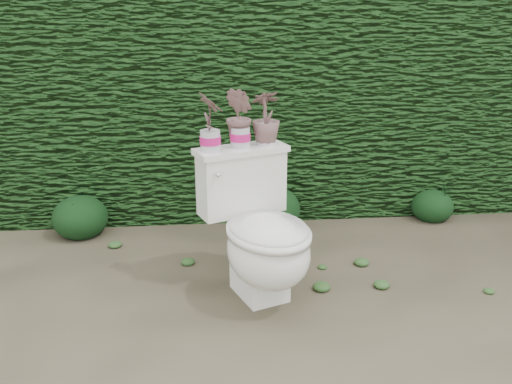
{
  "coord_description": "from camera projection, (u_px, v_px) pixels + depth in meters",
  "views": [
    {
      "loc": [
        -0.45,
        -2.68,
        1.55
      ],
      "look_at": [
        -0.18,
        0.18,
        0.55
      ],
      "focal_mm": 40.0,
      "sensor_mm": 36.0,
      "label": 1
    }
  ],
  "objects": [
    {
      "name": "ground",
      "position": [
        292.0,
        298.0,
        3.07
      ],
      "size": [
        60.0,
        60.0,
        0.0
      ],
      "primitive_type": "plane",
      "color": "brown",
      "rests_on": "ground"
    },
    {
      "name": "potted_plant_right",
      "position": [
        266.0,
        119.0,
        3.06
      ],
      "size": [
        0.19,
        0.19,
        0.28
      ],
      "primitive_type": "imported",
      "rotation": [
        0.0,
        0.0,
        3.39
      ],
      "color": "#1F6427",
      "rests_on": "toilet"
    },
    {
      "name": "liriope_clump_3",
      "position": [
        432.0,
        203.0,
        4.13
      ],
      "size": [
        0.3,
        0.3,
        0.24
      ],
      "primitive_type": "ellipsoid",
      "color": "#123512",
      "rests_on": "ground"
    },
    {
      "name": "potted_plant_left",
      "position": [
        210.0,
        123.0,
        2.92
      ],
      "size": [
        0.16,
        0.19,
        0.29
      ],
      "primitive_type": "imported",
      "rotation": [
        0.0,
        0.0,
        2.02
      ],
      "color": "#1F6427",
      "rests_on": "toilet"
    },
    {
      "name": "toilet",
      "position": [
        261.0,
        236.0,
        2.98
      ],
      "size": [
        0.67,
        0.79,
        0.78
      ],
      "rotation": [
        0.0,
        0.0,
        0.36
      ],
      "color": "white",
      "rests_on": "ground"
    },
    {
      "name": "hedge",
      "position": [
        262.0,
        99.0,
        4.31
      ],
      "size": [
        8.0,
        1.0,
        1.6
      ],
      "primitive_type": "cube",
      "color": "#224F1A",
      "rests_on": "ground"
    },
    {
      "name": "liriope_clump_1",
      "position": [
        80.0,
        213.0,
        3.84
      ],
      "size": [
        0.37,
        0.37,
        0.3
      ],
      "primitive_type": "ellipsoid",
      "color": "#123512",
      "rests_on": "ground"
    },
    {
      "name": "potted_plant_center",
      "position": [
        240.0,
        119.0,
        2.99
      ],
      "size": [
        0.19,
        0.21,
        0.31
      ],
      "primitive_type": "imported",
      "rotation": [
        0.0,
        0.0,
        5.12
      ],
      "color": "#1F6427",
      "rests_on": "toilet"
    },
    {
      "name": "liriope_clump_2",
      "position": [
        271.0,
        205.0,
        3.95
      ],
      "size": [
        0.41,
        0.41,
        0.33
      ],
      "primitive_type": "ellipsoid",
      "color": "#123512",
      "rests_on": "ground"
    }
  ]
}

